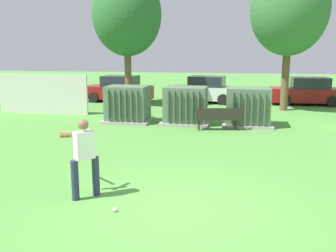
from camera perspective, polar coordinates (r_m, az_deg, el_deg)
name	(u,v)px	position (r m, az deg, el deg)	size (l,w,h in m)	color
ground_plane	(175,209)	(7.77, 1.08, -12.54)	(96.00, 96.00, 0.00)	#51933D
fence_panel	(43,94)	(20.18, -18.49, 4.66)	(4.80, 0.12, 2.00)	beige
transformer_west	(128,105)	(16.88, -6.13, 3.26)	(2.10, 1.70, 1.62)	#9E9B93
transformer_mid_west	(186,106)	(16.38, 2.70, 3.07)	(2.10, 1.70, 1.62)	#9E9B93
transformer_mid_east	(248,107)	(16.31, 12.07, 2.79)	(2.10, 1.70, 1.62)	#9E9B93
park_bench	(218,117)	(15.18, 7.60, 1.35)	(1.84, 0.75, 0.92)	#2D2823
batter	(83,154)	(8.29, -12.72, -4.13)	(1.33, 1.30, 1.74)	#282D4C
sports_ball	(115,210)	(7.72, -8.05, -12.46)	(0.09, 0.09, 0.09)	white
tree_left	(127,15)	(22.19, -6.27, 16.44)	(3.92, 3.92, 7.49)	brown
tree_center_left	(289,10)	(21.06, 17.97, 16.49)	(3.99, 3.99, 7.62)	brown
parked_car_leftmost	(119,90)	(23.89, -7.48, 5.51)	(4.29, 2.10, 1.62)	maroon
parked_car_left_of_center	(205,90)	(23.44, 5.63, 5.44)	(4.36, 2.27, 1.62)	silver
parked_car_right_of_center	(307,92)	(23.81, 20.41, 4.88)	(4.23, 1.98, 1.62)	maroon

